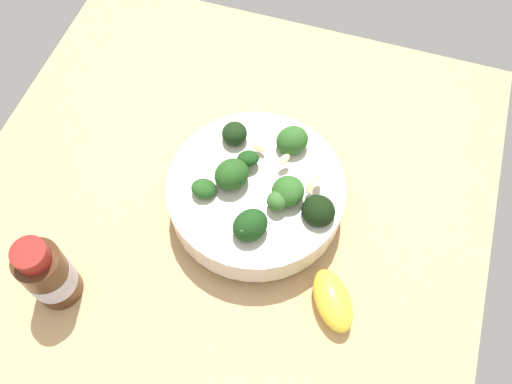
% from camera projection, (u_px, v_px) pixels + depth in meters
% --- Properties ---
extents(ground_plane, '(0.71, 0.71, 0.04)m').
position_uv_depth(ground_plane, '(226.00, 208.00, 0.78)').
color(ground_plane, tan).
extents(bowl_of_broccoli, '(0.23, 0.23, 0.10)m').
position_uv_depth(bowl_of_broccoli, '(257.00, 192.00, 0.72)').
color(bowl_of_broccoli, silver).
rests_on(bowl_of_broccoli, ground_plane).
extents(lemon_wedge, '(0.09, 0.08, 0.04)m').
position_uv_depth(lemon_wedge, '(333.00, 300.00, 0.67)').
color(lemon_wedge, yellow).
rests_on(lemon_wedge, ground_plane).
extents(bottle_tall, '(0.06, 0.06, 0.12)m').
position_uv_depth(bottle_tall, '(48.00, 274.00, 0.65)').
color(bottle_tall, '#472814').
rests_on(bottle_tall, ground_plane).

